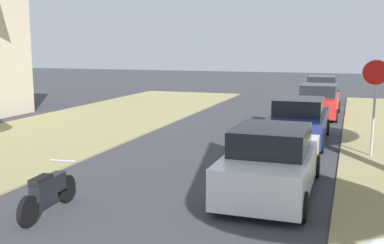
{
  "coord_description": "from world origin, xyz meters",
  "views": [
    {
      "loc": [
        3.84,
        -2.05,
        3.35
      ],
      "look_at": [
        -0.04,
        9.19,
        1.42
      ],
      "focal_mm": 43.37,
      "sensor_mm": 36.0,
      "label": 1
    }
  ],
  "objects_px": {
    "parked_sedan_white": "(272,162)",
    "parked_sedan_navy": "(299,122)",
    "stop_sign_far": "(375,87)",
    "parked_sedan_red": "(318,102)",
    "parked_sedan_green": "(322,90)",
    "parked_motorcycle": "(48,191)"
  },
  "relations": [
    {
      "from": "parked_sedan_white",
      "to": "parked_sedan_navy",
      "type": "bearing_deg",
      "value": 90.45
    },
    {
      "from": "parked_sedan_white",
      "to": "stop_sign_far",
      "type": "bearing_deg",
      "value": 62.75
    },
    {
      "from": "parked_sedan_red",
      "to": "parked_sedan_white",
      "type": "bearing_deg",
      "value": -90.77
    },
    {
      "from": "parked_sedan_navy",
      "to": "parked_sedan_green",
      "type": "xyz_separation_m",
      "value": [
        -0.03,
        13.02,
        0.0
      ]
    },
    {
      "from": "stop_sign_far",
      "to": "parked_sedan_navy",
      "type": "height_order",
      "value": "stop_sign_far"
    },
    {
      "from": "parked_sedan_navy",
      "to": "parked_sedan_green",
      "type": "distance_m",
      "value": 13.02
    },
    {
      "from": "parked_sedan_white",
      "to": "parked_sedan_green",
      "type": "bearing_deg",
      "value": 90.23
    },
    {
      "from": "parked_sedan_red",
      "to": "parked_sedan_green",
      "type": "bearing_deg",
      "value": 92.19
    },
    {
      "from": "stop_sign_far",
      "to": "parked_motorcycle",
      "type": "distance_m",
      "value": 9.87
    },
    {
      "from": "stop_sign_far",
      "to": "parked_sedan_green",
      "type": "distance_m",
      "value": 14.94
    },
    {
      "from": "parked_sedan_navy",
      "to": "parked_sedan_red",
      "type": "relative_size",
      "value": 1.0
    },
    {
      "from": "parked_sedan_white",
      "to": "parked_sedan_navy",
      "type": "xyz_separation_m",
      "value": [
        -0.05,
        6.16,
        0.0
      ]
    },
    {
      "from": "parked_sedan_green",
      "to": "parked_sedan_navy",
      "type": "bearing_deg",
      "value": -89.87
    },
    {
      "from": "parked_sedan_navy",
      "to": "parked_sedan_green",
      "type": "bearing_deg",
      "value": 90.13
    },
    {
      "from": "parked_motorcycle",
      "to": "parked_sedan_green",
      "type": "bearing_deg",
      "value": 79.85
    },
    {
      "from": "parked_sedan_white",
      "to": "parked_sedan_red",
      "type": "xyz_separation_m",
      "value": [
        0.17,
        12.67,
        0.0
      ]
    },
    {
      "from": "parked_sedan_red",
      "to": "parked_motorcycle",
      "type": "xyz_separation_m",
      "value": [
        -4.2,
        -15.53,
        -0.24
      ]
    },
    {
      "from": "parked_sedan_navy",
      "to": "stop_sign_far",
      "type": "bearing_deg",
      "value": -34.91
    },
    {
      "from": "parked_sedan_navy",
      "to": "parked_sedan_white",
      "type": "bearing_deg",
      "value": -89.55
    },
    {
      "from": "parked_sedan_green",
      "to": "parked_motorcycle",
      "type": "height_order",
      "value": "parked_sedan_green"
    },
    {
      "from": "parked_sedan_white",
      "to": "parked_sedan_green",
      "type": "height_order",
      "value": "same"
    },
    {
      "from": "parked_sedan_green",
      "to": "parked_motorcycle",
      "type": "bearing_deg",
      "value": -100.15
    }
  ]
}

